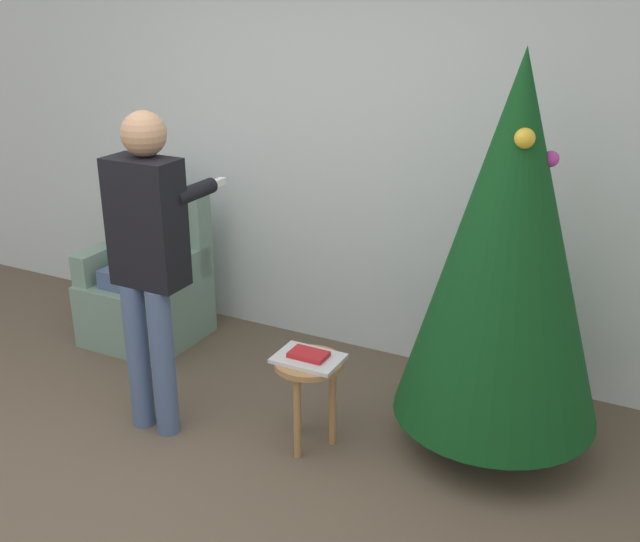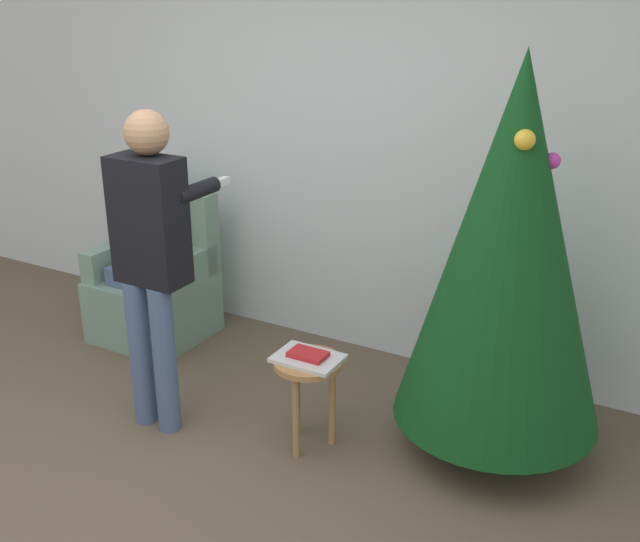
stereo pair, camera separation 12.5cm
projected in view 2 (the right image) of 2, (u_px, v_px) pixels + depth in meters
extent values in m
plane|color=brown|center=(89.00, 537.00, 3.22)|extent=(14.00, 14.00, 0.00)
cube|color=silver|center=(336.00, 137.00, 4.54)|extent=(8.00, 0.06, 2.70)
cylinder|color=brown|center=(491.00, 430.00, 3.81)|extent=(0.10, 0.10, 0.20)
cone|color=#0F4219|center=(509.00, 247.00, 3.45)|extent=(1.01, 1.01, 1.78)
sphere|color=gold|center=(550.00, 229.00, 3.56)|extent=(0.10, 0.10, 0.10)
sphere|color=#B23399|center=(552.00, 161.00, 3.27)|extent=(0.07, 0.07, 0.07)
sphere|color=gold|center=(525.00, 140.00, 3.15)|extent=(0.09, 0.09, 0.09)
cube|color=gray|center=(154.00, 307.00, 4.99)|extent=(0.67, 0.64, 0.42)
cube|color=gray|center=(173.00, 228.00, 5.02)|extent=(0.67, 0.14, 0.54)
cube|color=gray|center=(118.00, 256.00, 5.00)|extent=(0.12, 0.58, 0.20)
cube|color=gray|center=(183.00, 271.00, 4.75)|extent=(0.12, 0.58, 0.20)
cylinder|color=#475B84|center=(121.00, 315.00, 4.87)|extent=(0.11, 0.11, 0.42)
cylinder|color=#475B84|center=(145.00, 321.00, 4.78)|extent=(0.11, 0.11, 0.42)
cube|color=#475B84|center=(145.00, 272.00, 4.85)|extent=(0.32, 0.40, 0.12)
cube|color=gray|center=(157.00, 220.00, 4.86)|extent=(0.36, 0.20, 0.50)
sphere|color=tan|center=(152.00, 167.00, 4.73)|extent=(0.20, 0.20, 0.20)
cylinder|color=#475B84|center=(141.00, 353.00, 3.94)|extent=(0.12, 0.12, 0.81)
cylinder|color=#475B84|center=(165.00, 360.00, 3.87)|extent=(0.12, 0.12, 0.81)
cube|color=black|center=(149.00, 221.00, 3.69)|extent=(0.36, 0.20, 0.64)
sphere|color=tan|center=(147.00, 132.00, 3.56)|extent=(0.22, 0.22, 0.22)
cylinder|color=black|center=(149.00, 183.00, 3.87)|extent=(0.08, 0.30, 0.08)
cylinder|color=black|center=(196.00, 191.00, 3.73)|extent=(0.08, 0.30, 0.08)
cube|color=white|center=(219.00, 182.00, 3.88)|extent=(0.04, 0.14, 0.04)
cylinder|color=#A37547|center=(308.00, 363.00, 3.70)|extent=(0.35, 0.35, 0.03)
cylinder|color=#A37547|center=(296.00, 417.00, 3.69)|extent=(0.04, 0.04, 0.46)
cylinder|color=#A37547|center=(332.00, 405.00, 3.79)|extent=(0.04, 0.04, 0.46)
cylinder|color=#A37547|center=(297.00, 395.00, 3.89)|extent=(0.04, 0.04, 0.46)
cube|color=silver|center=(308.00, 358.00, 3.69)|extent=(0.33, 0.24, 0.02)
cube|color=#B21E23|center=(308.00, 354.00, 3.69)|extent=(0.19, 0.12, 0.02)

